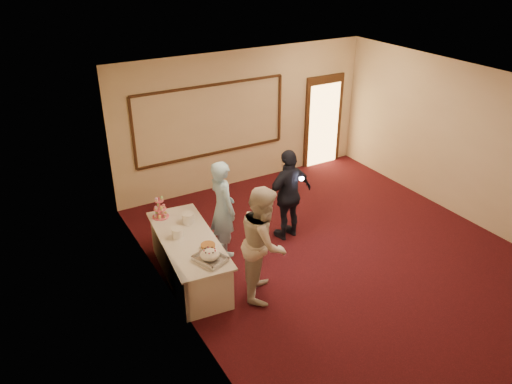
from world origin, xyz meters
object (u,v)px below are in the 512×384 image
tart (208,246)px  pavlova_tray (210,256)px  woman (264,242)px  cupcake_stand (160,209)px  buffet_table (189,258)px  plate_stack_b (188,218)px  plate_stack_a (178,233)px  man (223,208)px  guest (289,195)px

tart → pavlova_tray: bearing=-109.9°
woman → cupcake_stand: bearing=64.0°
buffet_table → plate_stack_b: 0.68m
pavlova_tray → woman: 0.85m
plate_stack_a → man: size_ratio=0.11×
tart → buffet_table: bearing=113.2°
pavlova_tray → cupcake_stand: (-0.18, 1.61, 0.07)m
man → woman: (0.04, -1.32, 0.04)m
buffet_table → cupcake_stand: cupcake_stand is taller
plate_stack_a → woman: bearing=-45.5°
pavlova_tray → tart: pavlova_tray is taller
pavlova_tray → woman: bearing=-11.2°
tart → woman: (0.70, -0.51, 0.13)m
guest → cupcake_stand: bearing=-21.5°
pavlova_tray → tart: (0.12, 0.34, -0.05)m
buffet_table → man: bearing=26.7°
cupcake_stand → guest: 2.32m
plate_stack_a → man: 1.01m
woman → guest: bearing=-11.5°
plate_stack_a → woman: woman is taller
plate_stack_b → cupcake_stand: bearing=128.9°
pavlova_tray → plate_stack_b: pavlova_tray is taller
cupcake_stand → guest: bearing=-13.9°
man → guest: bearing=-96.9°
woman → man: bearing=36.0°
plate_stack_a → woman: (1.00, -1.01, 0.07)m
woman → pavlova_tray: bearing=113.2°
pavlova_tray → guest: (2.07, 1.05, 0.02)m
man → guest: size_ratio=1.01×
man → guest: (1.28, -0.11, -0.01)m
pavlova_tray → cupcake_stand: bearing=96.5°
woman → tart: bearing=88.5°
plate_stack_b → man: 0.63m
plate_stack_b → guest: bearing=-4.2°
pavlova_tray → plate_stack_a: pavlova_tray is taller
cupcake_stand → woman: (1.01, -1.77, 0.00)m
man → plate_stack_a: bearing=106.1°
plate_stack_a → pavlova_tray: bearing=-78.7°
tart → plate_stack_b: bearing=88.0°
plate_stack_b → tart: plate_stack_b is taller
plate_stack_b → man: bearing=-2.5°
buffet_table → guest: guest is taller
plate_stack_a → plate_stack_b: bearing=46.1°
plate_stack_b → guest: 1.92m
pavlova_tray → tart: 0.37m
pavlova_tray → cupcake_stand: 1.62m
pavlova_tray → tart: size_ratio=2.09×
pavlova_tray → plate_stack_b: 1.20m
buffet_table → woman: 1.37m
tart → plate_stack_a: bearing=120.2°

